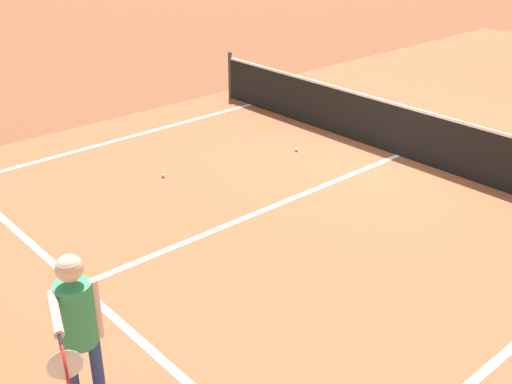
# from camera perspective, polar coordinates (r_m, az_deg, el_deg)

# --- Properties ---
(ground_plane) EXTENTS (60.00, 60.00, 0.00)m
(ground_plane) POSITION_cam_1_polar(r_m,az_deg,el_deg) (11.86, 12.74, 3.25)
(ground_plane) COLOR brown
(court_surface_inbounds) EXTENTS (10.62, 24.40, 0.00)m
(court_surface_inbounds) POSITION_cam_1_polar(r_m,az_deg,el_deg) (11.86, 12.74, 3.25)
(court_surface_inbounds) COLOR #9E5433
(court_surface_inbounds) RESTS_ON ground_plane
(line_service_near) EXTENTS (8.22, 0.10, 0.01)m
(line_service_near) POSITION_cam_1_polar(r_m,az_deg,el_deg) (8.09, -15.73, -8.16)
(line_service_near) COLOR white
(line_service_near) RESTS_ON ground_plane
(line_center_service) EXTENTS (0.10, 6.40, 0.01)m
(line_center_service) POSITION_cam_1_polar(r_m,az_deg,el_deg) (9.64, 1.31, -1.41)
(line_center_service) COLOR white
(line_center_service) RESTS_ON ground_plane
(net) EXTENTS (9.75, 0.09, 1.07)m
(net) POSITION_cam_1_polar(r_m,az_deg,el_deg) (11.69, 12.97, 5.48)
(net) COLOR #33383D
(net) RESTS_ON ground_plane
(player_near) EXTENTS (1.11, 0.79, 1.71)m
(player_near) POSITION_cam_1_polar(r_m,az_deg,el_deg) (5.64, -15.86, -11.31)
(player_near) COLOR navy
(player_near) RESTS_ON ground_plane
(tennis_ball_mid_court) EXTENTS (0.07, 0.07, 0.07)m
(tennis_ball_mid_court) POSITION_cam_1_polar(r_m,az_deg,el_deg) (10.76, -8.40, 1.47)
(tennis_ball_mid_court) COLOR #CCE033
(tennis_ball_mid_court) RESTS_ON ground_plane
(tennis_ball_near_net) EXTENTS (0.07, 0.07, 0.07)m
(tennis_ball_near_net) POSITION_cam_1_polar(r_m,az_deg,el_deg) (11.77, 3.67, 3.84)
(tennis_ball_near_net) COLOR #CCE033
(tennis_ball_near_net) RESTS_ON ground_plane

